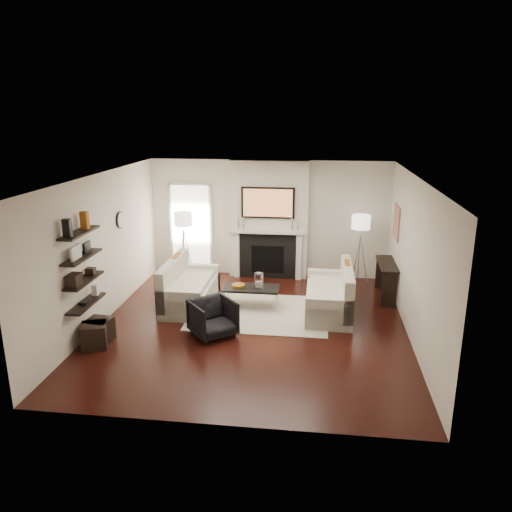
# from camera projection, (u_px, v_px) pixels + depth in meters

# --- Properties ---
(room_envelope) EXTENTS (6.00, 6.00, 6.00)m
(room_envelope) POSITION_uv_depth(u_px,v_px,m) (252.00, 255.00, 8.68)
(room_envelope) COLOR black
(room_envelope) RESTS_ON ground
(chimney_breast) EXTENTS (1.80, 0.25, 2.70)m
(chimney_breast) POSITION_uv_depth(u_px,v_px,m) (268.00, 220.00, 11.42)
(chimney_breast) COLOR silver
(chimney_breast) RESTS_ON floor
(fireplace_surround) EXTENTS (1.30, 0.02, 1.04)m
(fireplace_surround) POSITION_uv_depth(u_px,v_px,m) (268.00, 256.00, 11.52)
(fireplace_surround) COLOR black
(fireplace_surround) RESTS_ON floor
(firebox) EXTENTS (0.75, 0.02, 0.65)m
(firebox) POSITION_uv_depth(u_px,v_px,m) (268.00, 259.00, 11.53)
(firebox) COLOR black
(firebox) RESTS_ON floor
(mantel_pilaster_l) EXTENTS (0.12, 0.08, 1.10)m
(mantel_pilaster_l) POSITION_uv_depth(u_px,v_px,m) (237.00, 254.00, 11.57)
(mantel_pilaster_l) COLOR white
(mantel_pilaster_l) RESTS_ON floor
(mantel_pilaster_r) EXTENTS (0.12, 0.08, 1.10)m
(mantel_pilaster_r) POSITION_uv_depth(u_px,v_px,m) (299.00, 257.00, 11.40)
(mantel_pilaster_r) COLOR white
(mantel_pilaster_r) RESTS_ON floor
(mantel_shelf) EXTENTS (1.70, 0.18, 0.07)m
(mantel_shelf) POSITION_uv_depth(u_px,v_px,m) (268.00, 232.00, 11.30)
(mantel_shelf) COLOR white
(mantel_shelf) RESTS_ON chimney_breast
(tv_body) EXTENTS (1.20, 0.06, 0.70)m
(tv_body) POSITION_uv_depth(u_px,v_px,m) (268.00, 203.00, 11.14)
(tv_body) COLOR black
(tv_body) RESTS_ON chimney_breast
(tv_screen) EXTENTS (1.10, 0.00, 0.62)m
(tv_screen) POSITION_uv_depth(u_px,v_px,m) (268.00, 203.00, 11.11)
(tv_screen) COLOR #BF723F
(tv_screen) RESTS_ON tv_body
(candlestick_l_tall) EXTENTS (0.04, 0.04, 0.30)m
(candlestick_l_tall) POSITION_uv_depth(u_px,v_px,m) (244.00, 223.00, 11.33)
(candlestick_l_tall) COLOR silver
(candlestick_l_tall) RESTS_ON mantel_shelf
(candlestick_l_short) EXTENTS (0.04, 0.04, 0.24)m
(candlestick_l_short) POSITION_uv_depth(u_px,v_px,m) (238.00, 224.00, 11.35)
(candlestick_l_short) COLOR silver
(candlestick_l_short) RESTS_ON mantel_shelf
(candlestick_r_tall) EXTENTS (0.04, 0.04, 0.30)m
(candlestick_r_tall) POSITION_uv_depth(u_px,v_px,m) (292.00, 224.00, 11.20)
(candlestick_r_tall) COLOR silver
(candlestick_r_tall) RESTS_ON mantel_shelf
(candlestick_r_short) EXTENTS (0.04, 0.04, 0.24)m
(candlestick_r_short) POSITION_uv_depth(u_px,v_px,m) (298.00, 226.00, 11.19)
(candlestick_r_short) COLOR silver
(candlestick_r_short) RESTS_ON mantel_shelf
(hallway_panel) EXTENTS (0.90, 0.02, 2.10)m
(hallway_panel) POSITION_uv_depth(u_px,v_px,m) (191.00, 229.00, 11.82)
(hallway_panel) COLOR white
(hallway_panel) RESTS_ON floor
(door_trim_l) EXTENTS (0.06, 0.06, 2.16)m
(door_trim_l) POSITION_uv_depth(u_px,v_px,m) (171.00, 229.00, 11.86)
(door_trim_l) COLOR white
(door_trim_l) RESTS_ON floor
(door_trim_r) EXTENTS (0.06, 0.06, 2.16)m
(door_trim_r) POSITION_uv_depth(u_px,v_px,m) (211.00, 230.00, 11.75)
(door_trim_r) COLOR white
(door_trim_r) RESTS_ON floor
(door_trim_top) EXTENTS (1.02, 0.06, 0.06)m
(door_trim_top) POSITION_uv_depth(u_px,v_px,m) (189.00, 184.00, 11.50)
(door_trim_top) COLOR white
(door_trim_top) RESTS_ON wall_back
(rug) EXTENTS (2.60, 2.00, 0.01)m
(rug) POSITION_uv_depth(u_px,v_px,m) (260.00, 312.00, 9.64)
(rug) COLOR #C1B69E
(rug) RESTS_ON floor
(loveseat_left_base) EXTENTS (0.85, 1.80, 0.42)m
(loveseat_left_base) POSITION_uv_depth(u_px,v_px,m) (190.00, 295.00, 9.99)
(loveseat_left_base) COLOR beige
(loveseat_left_base) RESTS_ON floor
(loveseat_left_back) EXTENTS (0.18, 1.80, 0.80)m
(loveseat_left_back) POSITION_uv_depth(u_px,v_px,m) (173.00, 279.00, 9.94)
(loveseat_left_back) COLOR beige
(loveseat_left_back) RESTS_ON floor
(loveseat_left_arm_n) EXTENTS (0.85, 0.18, 0.60)m
(loveseat_left_arm_n) POSITION_uv_depth(u_px,v_px,m) (179.00, 306.00, 9.19)
(loveseat_left_arm_n) COLOR beige
(loveseat_left_arm_n) RESTS_ON floor
(loveseat_left_arm_s) EXTENTS (0.85, 0.18, 0.60)m
(loveseat_left_arm_s) POSITION_uv_depth(u_px,v_px,m) (200.00, 278.00, 10.73)
(loveseat_left_arm_s) COLOR beige
(loveseat_left_arm_s) RESTS_ON floor
(loveseat_left_cushion) EXTENTS (0.63, 1.44, 0.10)m
(loveseat_left_cushion) POSITION_uv_depth(u_px,v_px,m) (192.00, 283.00, 9.91)
(loveseat_left_cushion) COLOR beige
(loveseat_left_cushion) RESTS_ON loveseat_left_base
(pillow_left_orange) EXTENTS (0.10, 0.42, 0.42)m
(pillow_left_orange) POSITION_uv_depth(u_px,v_px,m) (177.00, 265.00, 10.17)
(pillow_left_orange) COLOR #995212
(pillow_left_orange) RESTS_ON loveseat_left_cushion
(pillow_left_charcoal) EXTENTS (0.10, 0.40, 0.40)m
(pillow_left_charcoal) POSITION_uv_depth(u_px,v_px,m) (168.00, 275.00, 9.60)
(pillow_left_charcoal) COLOR black
(pillow_left_charcoal) RESTS_ON loveseat_left_cushion
(loveseat_right_base) EXTENTS (0.85, 1.80, 0.42)m
(loveseat_right_base) POSITION_uv_depth(u_px,v_px,m) (328.00, 302.00, 9.61)
(loveseat_right_base) COLOR beige
(loveseat_right_base) RESTS_ON floor
(loveseat_right_back) EXTENTS (0.18, 1.80, 0.80)m
(loveseat_right_back) POSITION_uv_depth(u_px,v_px,m) (347.00, 288.00, 9.48)
(loveseat_right_back) COLOR beige
(loveseat_right_back) RESTS_ON floor
(loveseat_right_arm_n) EXTENTS (0.85, 0.18, 0.60)m
(loveseat_right_arm_n) POSITION_uv_depth(u_px,v_px,m) (329.00, 314.00, 8.81)
(loveseat_right_arm_n) COLOR beige
(loveseat_right_arm_n) RESTS_ON floor
(loveseat_right_arm_s) EXTENTS (0.85, 0.18, 0.60)m
(loveseat_right_arm_s) POSITION_uv_depth(u_px,v_px,m) (328.00, 284.00, 10.35)
(loveseat_right_arm_s) COLOR beige
(loveseat_right_arm_s) RESTS_ON floor
(loveseat_right_cushion) EXTENTS (0.63, 1.44, 0.10)m
(loveseat_right_cushion) POSITION_uv_depth(u_px,v_px,m) (326.00, 289.00, 9.54)
(loveseat_right_cushion) COLOR beige
(loveseat_right_cushion) RESTS_ON loveseat_right_base
(pillow_right_orange) EXTENTS (0.10, 0.42, 0.42)m
(pillow_right_orange) POSITION_uv_depth(u_px,v_px,m) (347.00, 272.00, 9.71)
(pillow_right_orange) COLOR #995212
(pillow_right_orange) RESTS_ON loveseat_right_cushion
(pillow_right_charcoal) EXTENTS (0.10, 0.40, 0.40)m
(pillow_right_charcoal) POSITION_uv_depth(u_px,v_px,m) (348.00, 283.00, 9.14)
(pillow_right_charcoal) COLOR black
(pillow_right_charcoal) RESTS_ON loveseat_right_cushion
(coffee_table) EXTENTS (1.10, 0.55, 0.04)m
(coffee_table) POSITION_uv_depth(u_px,v_px,m) (251.00, 288.00, 9.81)
(coffee_table) COLOR black
(coffee_table) RESTS_ON floor
(coffee_leg_nw) EXTENTS (0.02, 0.02, 0.38)m
(coffee_leg_nw) POSITION_uv_depth(u_px,v_px,m) (224.00, 301.00, 9.72)
(coffee_leg_nw) COLOR silver
(coffee_leg_nw) RESTS_ON floor
(coffee_leg_ne) EXTENTS (0.02, 0.02, 0.38)m
(coffee_leg_ne) POSITION_uv_depth(u_px,v_px,m) (275.00, 303.00, 9.60)
(coffee_leg_ne) COLOR silver
(coffee_leg_ne) RESTS_ON floor
(coffee_leg_sw) EXTENTS (0.02, 0.02, 0.38)m
(coffee_leg_sw) POSITION_uv_depth(u_px,v_px,m) (228.00, 293.00, 10.14)
(coffee_leg_sw) COLOR silver
(coffee_leg_sw) RESTS_ON floor
(coffee_leg_se) EXTENTS (0.02, 0.02, 0.38)m
(coffee_leg_se) POSITION_uv_depth(u_px,v_px,m) (277.00, 295.00, 10.02)
(coffee_leg_se) COLOR silver
(coffee_leg_se) RESTS_ON floor
(hurricane_glass) EXTENTS (0.18, 0.18, 0.31)m
(hurricane_glass) POSITION_uv_depth(u_px,v_px,m) (259.00, 281.00, 9.75)
(hurricane_glass) COLOR white
(hurricane_glass) RESTS_ON coffee_table
(hurricane_candle) EXTENTS (0.09, 0.09, 0.13)m
(hurricane_candle) POSITION_uv_depth(u_px,v_px,m) (259.00, 284.00, 9.77)
(hurricane_candle) COLOR white
(hurricane_candle) RESTS_ON coffee_table
(copper_bowl) EXTENTS (0.26, 0.26, 0.04)m
(copper_bowl) POSITION_uv_depth(u_px,v_px,m) (239.00, 285.00, 9.83)
(copper_bowl) COLOR orange
(copper_bowl) RESTS_ON coffee_table
(armchair) EXTENTS (0.94, 0.93, 0.71)m
(armchair) POSITION_uv_depth(u_px,v_px,m) (213.00, 316.00, 8.59)
(armchair) COLOR black
(armchair) RESTS_ON floor
(lamp_left_post) EXTENTS (0.02, 0.02, 1.20)m
(lamp_left_post) POSITION_uv_depth(u_px,v_px,m) (185.00, 256.00, 11.30)
(lamp_left_post) COLOR silver
(lamp_left_post) RESTS_ON floor
(lamp_left_shade) EXTENTS (0.40, 0.40, 0.30)m
(lamp_left_shade) POSITION_uv_depth(u_px,v_px,m) (183.00, 219.00, 11.06)
(lamp_left_shade) COLOR white
(lamp_left_shade) RESTS_ON lamp_left_post
(lamp_left_leg_a) EXTENTS (0.25, 0.02, 1.23)m
(lamp_left_leg_a) POSITION_uv_depth(u_px,v_px,m) (189.00, 256.00, 11.29)
(lamp_left_leg_a) COLOR silver
(lamp_left_leg_a) RESTS_ON floor
(lamp_left_leg_b) EXTENTS (0.14, 0.22, 1.23)m
(lamp_left_leg_b) POSITION_uv_depth(u_px,v_px,m) (183.00, 254.00, 11.40)
(lamp_left_leg_b) COLOR silver
(lamp_left_leg_b) RESTS_ON floor
(lamp_left_leg_c) EXTENTS (0.14, 0.22, 1.23)m
(lamp_left_leg_c) POSITION_uv_depth(u_px,v_px,m) (181.00, 257.00, 11.21)
(lamp_left_leg_c) COLOR silver
(lamp_left_leg_c) RESTS_ON floor
(lamp_right_post) EXTENTS (0.02, 0.02, 1.20)m
(lamp_right_post) POSITION_uv_depth(u_px,v_px,m) (359.00, 260.00, 10.99)
(lamp_right_post) COLOR silver
(lamp_right_post) RESTS_ON floor
(lamp_right_shade) EXTENTS (0.40, 0.40, 0.30)m
(lamp_right_shade) POSITION_uv_depth(u_px,v_px,m) (361.00, 222.00, 10.75)
(lamp_right_shade) COLOR white
(lamp_right_shade) RESTS_ON lamp_right_post
(lamp_right_leg_a) EXTENTS (0.25, 0.02, 1.23)m
(lamp_right_leg_a) POSITION_uv_depth(u_px,v_px,m) (364.00, 260.00, 10.97)
(lamp_right_leg_a) COLOR silver
(lamp_right_leg_a) RESTS_ON floor
(lamp_right_leg_b) EXTENTS (0.14, 0.22, 1.23)m
(lamp_right_leg_b) POSITION_uv_depth(u_px,v_px,m) (356.00, 258.00, 11.09)
(lamp_right_leg_b) COLOR silver
(lamp_right_leg_b) RESTS_ON floor
(lamp_right_leg_c) EXTENTS (0.14, 0.22, 1.23)m
(lamp_right_leg_c) POSITION_uv_depth(u_px,v_px,m) (356.00, 261.00, 10.90)
(lamp_right_leg_c) COLOR silver
(lamp_right_leg_c) RESTS_ON floor
(console_top) EXTENTS (0.35, 1.20, 0.04)m
(console_top) POSITION_uv_depth(u_px,v_px,m) (387.00, 264.00, 10.25)
(console_top) COLOR black
(console_top) RESTS_ON floor
(console_leg_n) EXTENTS (0.30, 0.04, 0.71)m
(console_leg_n) POSITION_uv_depth(u_px,v_px,m) (389.00, 290.00, 9.83)
(console_leg_n) COLOR black
(console_leg_n) RESTS_ON floor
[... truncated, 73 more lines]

